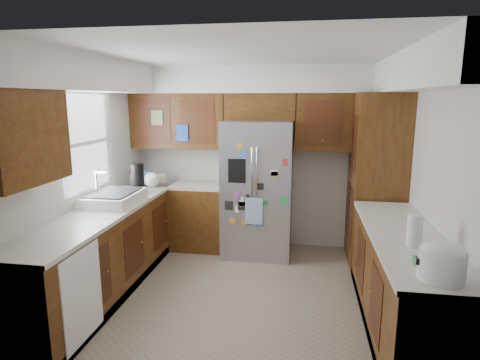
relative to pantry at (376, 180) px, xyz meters
name	(u,v)px	position (x,y,z in m)	size (l,w,h in m)	color
floor	(244,293)	(-1.50, -1.15, -1.07)	(3.60, 3.60, 0.00)	gray
room_shell	(240,123)	(-1.61, -0.79, 0.75)	(3.64, 3.24, 2.52)	silver
left_counter_run	(126,248)	(-2.86, -1.12, -0.65)	(1.36, 3.20, 0.92)	#43200C
right_counter_run	(402,287)	(0.00, -1.62, -0.65)	(0.63, 2.25, 0.92)	#43200C
pantry	(376,180)	(0.00, 0.00, 0.00)	(0.60, 0.90, 2.15)	#43200C
fridge	(258,189)	(-1.50, 0.05, -0.17)	(0.90, 0.79, 1.80)	#A0A0A5
bridge_cabinet	(260,107)	(-1.50, 0.28, 0.90)	(0.96, 0.34, 0.35)	#43200C
fridge_top_items	(257,83)	(-1.55, 0.26, 1.21)	(0.58, 0.34, 0.31)	blue
sink_assembly	(114,198)	(-3.00, -1.05, -0.09)	(0.52, 0.70, 0.37)	white
left_counter_clutter	(143,180)	(-2.95, -0.33, -0.02)	(0.33, 0.86, 0.38)	black
rice_cooker	(442,259)	(0.00, -2.53, -0.02)	(0.31, 0.30, 0.26)	white
paper_towel	(415,230)	(-0.02, -1.92, -0.02)	(0.12, 0.12, 0.26)	white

